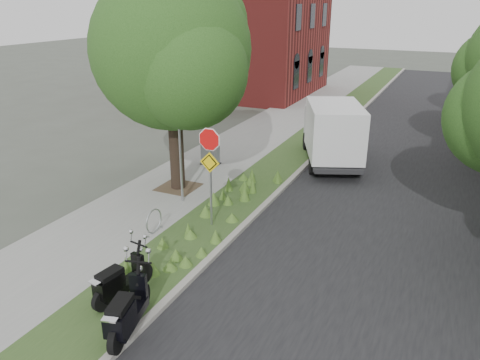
% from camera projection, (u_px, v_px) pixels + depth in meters
% --- Properties ---
extents(ground, '(120.00, 120.00, 0.00)m').
position_uv_depth(ground, '(245.00, 246.00, 13.51)').
color(ground, '#4C5147').
rests_on(ground, ground).
extents(sidewalk_near, '(3.50, 60.00, 0.12)m').
position_uv_depth(sidewalk_near, '(251.00, 139.00, 23.62)').
color(sidewalk_near, gray).
rests_on(sidewalk_near, ground).
extents(verge, '(2.00, 60.00, 0.12)m').
position_uv_depth(verge, '(303.00, 146.00, 22.53)').
color(verge, '#314C20').
rests_on(verge, ground).
extents(kerb_near, '(0.20, 60.00, 0.13)m').
position_uv_depth(kerb_near, '(323.00, 148.00, 22.13)').
color(kerb_near, '#9E9991').
rests_on(kerb_near, ground).
extents(road, '(7.00, 60.00, 0.01)m').
position_uv_depth(road, '(400.00, 160.00, 20.76)').
color(road, black).
rests_on(road, ground).
extents(street_tree_main, '(6.21, 5.54, 7.66)m').
position_uv_depth(street_tree_main, '(171.00, 58.00, 15.82)').
color(street_tree_main, black).
rests_on(street_tree_main, ground).
extents(bare_post, '(0.08, 0.08, 4.00)m').
position_uv_depth(bare_post, '(180.00, 145.00, 15.54)').
color(bare_post, '#A5A8AD').
rests_on(bare_post, ground).
extents(bike_hoop, '(0.06, 0.78, 0.77)m').
position_uv_depth(bike_hoop, '(154.00, 221.00, 13.90)').
color(bike_hoop, '#A5A8AD').
rests_on(bike_hoop, ground).
extents(sign_assembly, '(0.94, 0.08, 3.22)m').
position_uv_depth(sign_assembly, '(210.00, 157.00, 13.72)').
color(sign_assembly, '#A5A8AD').
rests_on(sign_assembly, ground).
extents(brick_building, '(9.40, 10.40, 8.30)m').
position_uv_depth(brick_building, '(252.00, 35.00, 34.33)').
color(brick_building, maroon).
rests_on(brick_building, ground).
extents(scooter_near, '(0.54, 1.82, 0.87)m').
position_uv_depth(scooter_near, '(117.00, 285.00, 10.72)').
color(scooter_near, black).
rests_on(scooter_near, ground).
extents(scooter_far, '(0.77, 1.99, 0.97)m').
position_uv_depth(scooter_far, '(125.00, 317.00, 9.57)').
color(scooter_far, black).
rests_on(scooter_far, ground).
extents(box_truck, '(3.69, 5.39, 2.28)m').
position_uv_depth(box_truck, '(332.00, 130.00, 19.79)').
color(box_truck, '#262628').
rests_on(box_truck, ground).
extents(utility_cabinet, '(0.80, 0.56, 1.04)m').
position_uv_depth(utility_cabinet, '(210.00, 153.00, 19.70)').
color(utility_cabinet, '#262628').
rests_on(utility_cabinet, ground).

